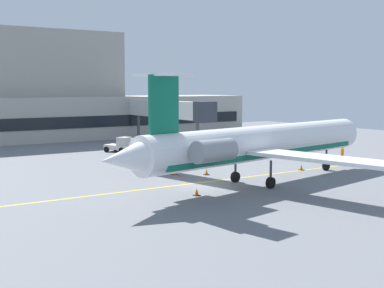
% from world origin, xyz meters
% --- Properties ---
extents(ground, '(120.00, 120.00, 0.11)m').
position_xyz_m(ground, '(0.00, 0.00, -0.05)').
color(ground, slate).
extents(terminal_building, '(67.58, 12.85, 16.96)m').
position_xyz_m(terminal_building, '(1.46, 46.72, 6.01)').
color(terminal_building, '#ADA89E').
rests_on(terminal_building, ground).
extents(jet_bridge_west, '(2.40, 20.53, 6.27)m').
position_xyz_m(jet_bridge_west, '(13.90, 28.99, 4.89)').
color(jet_bridge_west, silver).
rests_on(jet_bridge_west, ground).
extents(regional_jet, '(32.18, 26.40, 9.09)m').
position_xyz_m(regional_jet, '(3.96, -1.41, 3.44)').
color(regional_jet, white).
rests_on(regional_jet, ground).
extents(baggage_tug, '(3.28, 3.73, 1.90)m').
position_xyz_m(baggage_tug, '(4.14, 25.02, 0.88)').
color(baggage_tug, silver).
rests_on(baggage_tug, ground).
extents(belt_loader, '(3.92, 2.19, 2.13)m').
position_xyz_m(belt_loader, '(14.38, 24.39, 0.97)').
color(belt_loader, '#19389E').
rests_on(belt_loader, ground).
extents(marshaller, '(0.59, 0.71, 1.99)m').
position_xyz_m(marshaller, '(19.43, 2.87, 1.02)').
color(marshaller, '#191E33').
rests_on(marshaller, ground).
extents(safety_cone_alpha, '(0.47, 0.47, 0.55)m').
position_xyz_m(safety_cone_alpha, '(3.09, 4.86, 0.25)').
color(safety_cone_alpha, orange).
rests_on(safety_cone_alpha, ground).
extents(safety_cone_bravo, '(0.47, 0.47, 0.55)m').
position_xyz_m(safety_cone_bravo, '(12.47, 1.97, 0.25)').
color(safety_cone_bravo, orange).
rests_on(safety_cone_bravo, ground).
extents(safety_cone_charlie, '(0.47, 0.47, 0.55)m').
position_xyz_m(safety_cone_charlie, '(-3.03, -2.52, 0.25)').
color(safety_cone_charlie, orange).
rests_on(safety_cone_charlie, ground).
extents(safety_cone_delta, '(0.47, 0.47, 0.55)m').
position_xyz_m(safety_cone_delta, '(0.61, 6.57, 0.25)').
color(safety_cone_delta, orange).
rests_on(safety_cone_delta, ground).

